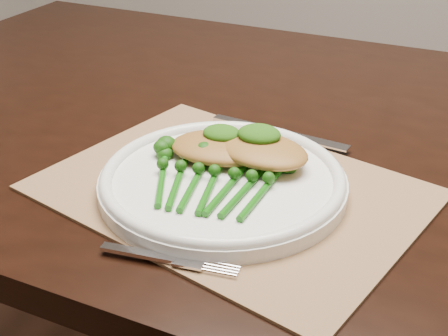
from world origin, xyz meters
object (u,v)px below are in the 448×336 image
(dinner_plate, at_px, (223,180))
(dining_table, at_px, (288,319))
(broccolini_bundle, at_px, (211,185))
(chicken_fillet_left, at_px, (221,148))
(placemat, at_px, (231,190))

(dinner_plate, bearing_deg, dining_table, 78.82)
(dinner_plate, bearing_deg, broccolini_bundle, -97.88)
(dinner_plate, distance_m, chicken_fillet_left, 0.05)
(broccolini_bundle, bearing_deg, chicken_fillet_left, 96.58)
(chicken_fillet_left, bearing_deg, broccolini_bundle, -85.71)
(dining_table, bearing_deg, placemat, -94.89)
(dining_table, bearing_deg, dinner_plate, -96.85)
(dining_table, bearing_deg, chicken_fillet_left, -106.35)
(placemat, bearing_deg, chicken_fillet_left, 141.05)
(chicken_fillet_left, bearing_deg, dinner_plate, -75.12)
(dinner_plate, distance_m, broccolini_bundle, 0.03)
(dinner_plate, bearing_deg, placemat, 35.57)
(dining_table, distance_m, chicken_fillet_left, 0.44)
(broccolini_bundle, bearing_deg, dinner_plate, 76.67)
(dining_table, height_order, dinner_plate, dinner_plate)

